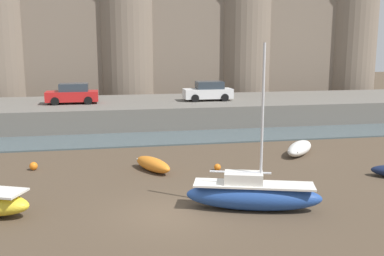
{
  "coord_description": "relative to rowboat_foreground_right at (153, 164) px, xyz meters",
  "views": [
    {
      "loc": [
        -2.27,
        -16.41,
        6.55
      ],
      "look_at": [
        1.8,
        4.74,
        2.5
      ],
      "focal_mm": 42.0,
      "sensor_mm": 36.0,
      "label": 1
    }
  ],
  "objects": [
    {
      "name": "ground_plane",
      "position": [
        0.0,
        -6.22,
        -0.37
      ],
      "size": [
        160.0,
        160.0,
        0.0
      ],
      "primitive_type": "plane",
      "color": "#4C3D2D"
    },
    {
      "name": "water_channel",
      "position": [
        0.0,
        7.87,
        -0.32
      ],
      "size": [
        80.0,
        4.5,
        0.1
      ],
      "primitive_type": "cube",
      "color": "#47565B",
      "rests_on": "ground"
    },
    {
      "name": "quay_road",
      "position": [
        0.0,
        15.12,
        0.53
      ],
      "size": [
        62.56,
        10.0,
        1.8
      ],
      "primitive_type": "cube",
      "color": "#666059",
      "rests_on": "ground"
    },
    {
      "name": "castle",
      "position": [
        0.0,
        25.26,
        6.66
      ],
      "size": [
        57.18,
        6.62,
        18.29
      ],
      "color": "#7A6B5B",
      "rests_on": "ground"
    },
    {
      "name": "rowboat_foreground_right",
      "position": [
        0.0,
        0.0,
        0.0
      ],
      "size": [
        2.08,
        2.89,
        0.71
      ],
      "color": "orange",
      "rests_on": "ground"
    },
    {
      "name": "sailboat_near_channel_right",
      "position": [
        3.35,
        -6.29,
        0.27
      ],
      "size": [
        5.53,
        2.84,
        6.6
      ],
      "color": "#234793",
      "rests_on": "ground"
    },
    {
      "name": "rowboat_midflat_centre",
      "position": [
        9.03,
        1.91,
        0.02
      ],
      "size": [
        2.94,
        3.23,
        0.76
      ],
      "color": "silver",
      "rests_on": "ground"
    },
    {
      "name": "mooring_buoy_mid_mud",
      "position": [
        -6.16,
        1.37,
        -0.16
      ],
      "size": [
        0.43,
        0.43,
        0.43
      ],
      "primitive_type": "sphere",
      "color": "orange",
      "rests_on": "ground"
    },
    {
      "name": "mooring_buoy_off_centre",
      "position": [
        3.33,
        -0.56,
        -0.19
      ],
      "size": [
        0.36,
        0.36,
        0.36
      ],
      "primitive_type": "sphere",
      "color": "orange",
      "rests_on": "ground"
    },
    {
      "name": "car_quay_centre_west",
      "position": [
        6.26,
        14.39,
        2.2
      ],
      "size": [
        4.11,
        1.9,
        1.62
      ],
      "color": "silver",
      "rests_on": "quay_road"
    },
    {
      "name": "car_quay_east",
      "position": [
        -4.92,
        14.5,
        2.2
      ],
      "size": [
        4.11,
        1.9,
        1.62
      ],
      "color": "red",
      "rests_on": "quay_road"
    }
  ]
}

